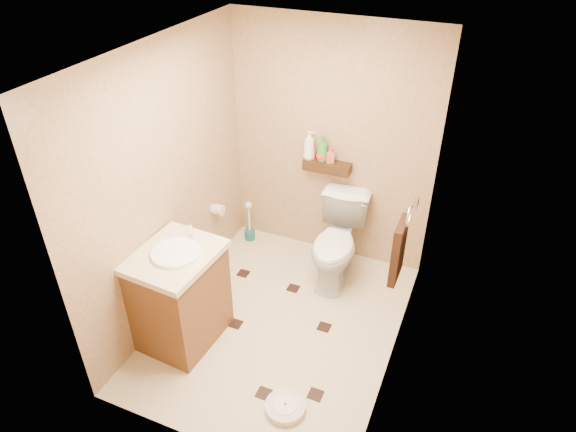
% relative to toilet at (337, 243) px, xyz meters
% --- Properties ---
extents(ground, '(2.50, 2.50, 0.00)m').
position_rel_toilet_xyz_m(ground, '(-0.25, -0.83, -0.41)').
color(ground, beige).
rests_on(ground, ground).
extents(wall_back, '(2.00, 0.04, 2.40)m').
position_rel_toilet_xyz_m(wall_back, '(-0.25, 0.42, 0.79)').
color(wall_back, tan).
rests_on(wall_back, ground).
extents(wall_front, '(2.00, 0.04, 2.40)m').
position_rel_toilet_xyz_m(wall_front, '(-0.25, -2.08, 0.79)').
color(wall_front, tan).
rests_on(wall_front, ground).
extents(wall_left, '(0.04, 2.50, 2.40)m').
position_rel_toilet_xyz_m(wall_left, '(-1.25, -0.83, 0.79)').
color(wall_left, tan).
rests_on(wall_left, ground).
extents(wall_right, '(0.04, 2.50, 2.40)m').
position_rel_toilet_xyz_m(wall_right, '(0.75, -0.83, 0.79)').
color(wall_right, tan).
rests_on(wall_right, ground).
extents(ceiling, '(2.00, 2.50, 0.02)m').
position_rel_toilet_xyz_m(ceiling, '(-0.25, -0.83, 1.99)').
color(ceiling, silver).
rests_on(ceiling, wall_back).
extents(wall_shelf, '(0.46, 0.14, 0.10)m').
position_rel_toilet_xyz_m(wall_shelf, '(-0.25, 0.34, 0.61)').
color(wall_shelf, '#3B2310').
rests_on(wall_shelf, wall_back).
extents(floor_accents, '(1.29, 1.34, 0.01)m').
position_rel_toilet_xyz_m(floor_accents, '(-0.23, -0.88, -0.41)').
color(floor_accents, black).
rests_on(floor_accents, ground).
extents(toilet, '(0.53, 0.85, 0.83)m').
position_rel_toilet_xyz_m(toilet, '(0.00, 0.00, 0.00)').
color(toilet, white).
rests_on(toilet, ground).
extents(vanity, '(0.65, 0.77, 1.02)m').
position_rel_toilet_xyz_m(vanity, '(-0.95, -1.26, 0.04)').
color(vanity, brown).
rests_on(vanity, ground).
extents(bathroom_scale, '(0.35, 0.35, 0.06)m').
position_rel_toilet_xyz_m(bathroom_scale, '(0.15, -1.62, -0.38)').
color(bathroom_scale, silver).
rests_on(bathroom_scale, ground).
extents(toilet_brush, '(0.11, 0.11, 0.48)m').
position_rel_toilet_xyz_m(toilet_brush, '(-1.07, 0.24, -0.25)').
color(toilet_brush, '#165B5B').
rests_on(toilet_brush, ground).
extents(towel_ring, '(0.12, 0.30, 0.76)m').
position_rel_toilet_xyz_m(towel_ring, '(0.67, -0.58, 0.53)').
color(towel_ring, silver).
rests_on(towel_ring, wall_right).
extents(toilet_paper, '(0.12, 0.11, 0.12)m').
position_rel_toilet_xyz_m(toilet_paper, '(-1.19, -0.18, 0.19)').
color(toilet_paper, silver).
rests_on(toilet_paper, wall_left).
extents(bottle_a, '(0.11, 0.11, 0.28)m').
position_rel_toilet_xyz_m(bottle_a, '(-0.43, 0.34, 0.80)').
color(bottle_a, white).
rests_on(bottle_a, wall_shelf).
extents(bottle_b, '(0.10, 0.10, 0.15)m').
position_rel_toilet_xyz_m(bottle_b, '(-0.43, 0.34, 0.73)').
color(bottle_b, gold).
rests_on(bottle_b, wall_shelf).
extents(bottle_c, '(0.15, 0.15, 0.14)m').
position_rel_toilet_xyz_m(bottle_c, '(-0.30, 0.34, 0.73)').
color(bottle_c, red).
rests_on(bottle_c, wall_shelf).
extents(bottle_d, '(0.13, 0.13, 0.26)m').
position_rel_toilet_xyz_m(bottle_d, '(-0.30, 0.34, 0.79)').
color(bottle_d, green).
rests_on(bottle_d, wall_shelf).
extents(bottle_e, '(0.10, 0.10, 0.15)m').
position_rel_toilet_xyz_m(bottle_e, '(-0.22, 0.34, 0.73)').
color(bottle_e, '#D56447').
rests_on(bottle_e, wall_shelf).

